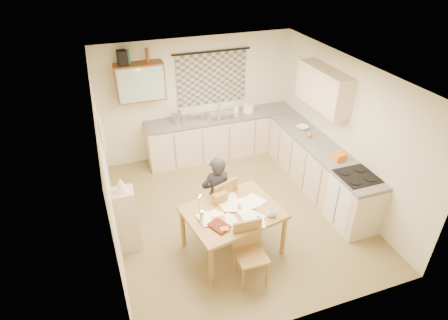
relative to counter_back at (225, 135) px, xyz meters
name	(u,v)px	position (x,y,z in m)	size (l,w,h in m)	color
floor	(236,212)	(-0.48, -1.95, -0.46)	(4.00, 4.50, 0.02)	olive
ceiling	(238,72)	(-0.48, -1.95, 2.06)	(4.00, 4.50, 0.02)	white
wall_back	(198,98)	(-0.48, 0.31, 0.80)	(4.00, 0.02, 2.50)	beige
wall_front	(310,247)	(-0.48, -4.21, 0.80)	(4.00, 0.02, 2.50)	beige
wall_left	(106,173)	(-2.49, -1.95, 0.80)	(0.02, 4.50, 2.50)	beige
wall_right	(345,131)	(1.53, -1.95, 0.80)	(0.02, 4.50, 2.50)	beige
window_blind	(212,79)	(-0.18, 0.27, 1.20)	(1.45, 0.03, 1.05)	navy
curtain_rod	(212,52)	(-0.18, 0.25, 1.75)	(0.04, 0.04, 1.60)	black
wall_cabinet	(140,82)	(-1.63, 0.13, 1.35)	(0.90, 0.34, 0.70)	brown
wall_cabinet_glass	(141,85)	(-1.63, -0.04, 1.35)	(0.84, 0.02, 0.64)	#99B2A5
upper_cabinet_right	(323,88)	(1.35, -1.40, 1.40)	(0.34, 1.30, 0.70)	#C6AF8E
framed_print	(102,132)	(-2.45, -1.55, 1.25)	(0.04, 0.50, 0.40)	beige
print_canvas	(103,132)	(-2.43, -1.55, 1.25)	(0.01, 0.42, 0.32)	#E7EBCF
counter_back	(225,135)	(0.00, 0.00, 0.00)	(3.30, 0.62, 0.92)	#C6AF8E
counter_right	(319,168)	(1.22, -1.81, 0.00)	(0.62, 2.95, 0.92)	#C6AF8E
stove	(352,199)	(1.22, -2.82, 0.01)	(0.60, 0.60, 0.93)	white
sink	(224,117)	(-0.02, 0.00, 0.43)	(0.55, 0.45, 0.10)	silver
tap	(219,106)	(-0.06, 0.18, 0.61)	(0.03, 0.03, 0.28)	silver
dish_rack	(198,118)	(-0.57, 0.00, 0.50)	(0.35, 0.30, 0.06)	silver
kettle	(177,117)	(-1.00, 0.00, 0.59)	(0.18, 0.18, 0.24)	silver
mixing_bowl	(248,108)	(0.54, 0.00, 0.55)	(0.24, 0.24, 0.16)	white
soap_bottle	(236,109)	(0.27, 0.05, 0.56)	(0.09, 0.10, 0.18)	white
bowl	(302,127)	(1.22, -1.08, 0.50)	(0.28, 0.28, 0.06)	white
orange_bag	(339,157)	(1.22, -2.31, 0.53)	(0.22, 0.16, 0.12)	orange
fruit_orange	(309,135)	(1.17, -1.43, 0.52)	(0.10, 0.10, 0.10)	orange
speaker	(122,58)	(-1.89, 0.13, 1.83)	(0.16, 0.20, 0.26)	black
bottle_green	(128,57)	(-1.79, 0.13, 1.83)	(0.07, 0.07, 0.26)	#195926
bottle_brown	(147,55)	(-1.45, 0.13, 1.83)	(0.07, 0.07, 0.26)	brown
dining_table	(233,230)	(-0.85, -2.78, -0.07)	(1.51, 1.26, 0.75)	brown
chair_far	(219,212)	(-0.88, -2.21, -0.15)	(0.58, 0.58, 0.99)	brown
chair_near	(250,263)	(-0.81, -3.39, -0.17)	(0.42, 0.42, 0.90)	brown
person	(217,194)	(-0.91, -2.22, 0.22)	(0.50, 0.34, 1.34)	black
shelf_stand	(127,220)	(-2.32, -2.20, 0.08)	(0.32, 0.30, 1.06)	#C6AF8E
lampshade	(121,185)	(-2.32, -2.20, 0.72)	(0.20, 0.20, 0.22)	beige
letter_rack	(220,198)	(-0.96, -2.52, 0.38)	(0.22, 0.10, 0.16)	brown
mug	(272,213)	(-0.37, -3.06, 0.35)	(0.17, 0.17, 0.10)	white
magazine	(214,230)	(-1.24, -3.09, 0.31)	(0.32, 0.35, 0.03)	maroon
book	(212,223)	(-1.22, -2.95, 0.31)	(0.24, 0.29, 0.02)	orange
orange_box	(225,230)	(-1.10, -3.14, 0.32)	(0.12, 0.08, 0.04)	orange
eyeglasses	(255,218)	(-0.62, -3.04, 0.31)	(0.13, 0.04, 0.02)	black
candle_holder	(202,216)	(-1.34, -2.85, 0.39)	(0.06, 0.06, 0.18)	silver
candle	(199,204)	(-1.36, -2.82, 0.59)	(0.02, 0.02, 0.22)	white
candle_flame	(201,195)	(-1.33, -2.80, 0.71)	(0.02, 0.02, 0.02)	#FFCC66
papers	(235,212)	(-0.84, -2.83, 0.31)	(1.12, 0.92, 0.02)	white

